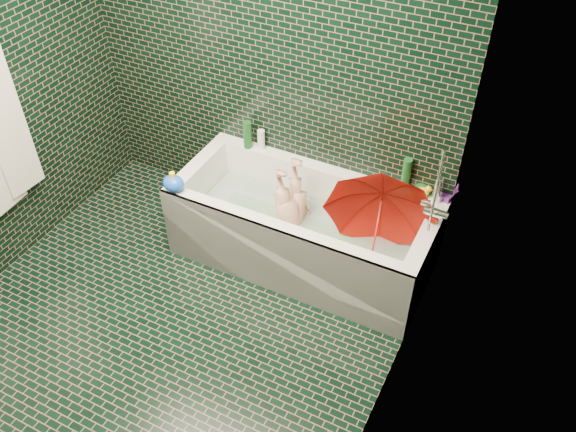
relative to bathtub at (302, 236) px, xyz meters
The scene contains 18 objects.
floor 1.12m from the bathtub, 114.07° to the right, with size 2.80×2.80×0.00m, color black.
wall_back 1.20m from the bathtub, 138.90° to the left, with size 2.80×2.80×0.00m, color black.
wall_right 1.68m from the bathtub, 49.85° to the right, with size 2.80×2.80×0.00m, color black.
bathtub is the anchor object (origin of this frame).
bath_mat 0.06m from the bathtub, 90.00° to the left, with size 1.35×0.47×0.01m, color green.
water 0.09m from the bathtub, 90.00° to the left, with size 1.48×0.53×0.00m, color silver.
faucet 0.99m from the bathtub, ahead, with size 0.18×0.19×0.55m.
child 0.13m from the bathtub, 167.33° to the left, with size 0.31×0.20×0.84m, color tan.
umbrella 0.63m from the bathtub, ahead, with size 0.65×0.65×0.57m, color red.
soap_bottle_a 0.92m from the bathtub, 24.11° to the left, with size 0.09×0.09×0.22m, color white.
soap_bottle_b 0.94m from the bathtub, 23.89° to the left, with size 0.08×0.08×0.18m, color #5C207B.
soap_bottle_c 0.82m from the bathtub, 27.50° to the left, with size 0.13×0.13×0.17m, color #154B1D.
bottle_right_tall 0.80m from the bathtub, 33.08° to the left, with size 0.06×0.06×0.24m, color #154B1D.
bottle_right_pump 0.94m from the bathtub, 23.80° to the left, with size 0.05×0.05×0.18m, color silver.
bottle_left_tall 0.80m from the bathtub, 150.93° to the left, with size 0.06×0.06×0.20m, color #154B1D.
bottle_left_short 0.73m from the bathtub, 144.34° to the left, with size 0.05×0.05×0.14m, color white.
rubber_duck 0.85m from the bathtub, 27.22° to the left, with size 0.11×0.07×0.09m.
bath_toy 0.92m from the bathtub, 157.75° to the right, with size 0.16×0.13×0.14m.
Camera 1 is at (1.69, -1.68, 3.01)m, focal length 38.00 mm.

